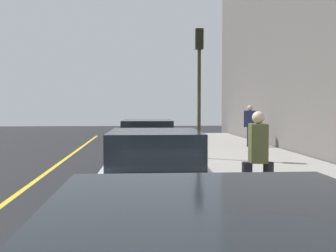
{
  "coord_description": "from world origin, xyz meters",
  "views": [
    {
      "loc": [
        -13.83,
        0.54,
        1.94
      ],
      "look_at": [
        1.82,
        -0.64,
        1.21
      ],
      "focal_mm": 44.18,
      "sensor_mm": 36.0,
      "label": 1
    }
  ],
  "objects_px": {
    "parked_car_white": "(155,172)",
    "parked_car_black": "(147,142)",
    "pedestrian_olive_coat": "(258,156)",
    "traffic_light_pole": "(199,71)",
    "pedestrian_navy_coat": "(250,124)"
  },
  "relations": [
    {
      "from": "traffic_light_pole",
      "to": "pedestrian_navy_coat",
      "type": "bearing_deg",
      "value": -35.56
    },
    {
      "from": "traffic_light_pole",
      "to": "pedestrian_olive_coat",
      "type": "bearing_deg",
      "value": 179.95
    },
    {
      "from": "parked_car_black",
      "to": "pedestrian_navy_coat",
      "type": "bearing_deg",
      "value": -45.57
    },
    {
      "from": "parked_car_white",
      "to": "pedestrian_olive_coat",
      "type": "relative_size",
      "value": 2.42
    },
    {
      "from": "parked_car_white",
      "to": "parked_car_black",
      "type": "distance_m",
      "value": 6.19
    },
    {
      "from": "pedestrian_navy_coat",
      "to": "traffic_light_pole",
      "type": "relative_size",
      "value": 0.42
    },
    {
      "from": "pedestrian_olive_coat",
      "to": "pedestrian_navy_coat",
      "type": "bearing_deg",
      "value": -14.82
    },
    {
      "from": "pedestrian_navy_coat",
      "to": "parked_car_black",
      "type": "bearing_deg",
      "value": 134.43
    },
    {
      "from": "parked_car_black",
      "to": "parked_car_white",
      "type": "bearing_deg",
      "value": 179.72
    },
    {
      "from": "parked_car_white",
      "to": "pedestrian_olive_coat",
      "type": "height_order",
      "value": "pedestrian_olive_coat"
    },
    {
      "from": "parked_car_white",
      "to": "parked_car_black",
      "type": "xyz_separation_m",
      "value": [
        6.19,
        -0.03,
        0.0
      ]
    },
    {
      "from": "pedestrian_navy_coat",
      "to": "pedestrian_olive_coat",
      "type": "xyz_separation_m",
      "value": [
        -11.19,
        2.96,
        -0.08
      ]
    },
    {
      "from": "pedestrian_olive_coat",
      "to": "traffic_light_pole",
      "type": "distance_m",
      "value": 7.37
    },
    {
      "from": "parked_car_black",
      "to": "pedestrian_olive_coat",
      "type": "distance_m",
      "value": 6.78
    },
    {
      "from": "parked_car_black",
      "to": "pedestrian_navy_coat",
      "type": "distance_m",
      "value": 6.68
    }
  ]
}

